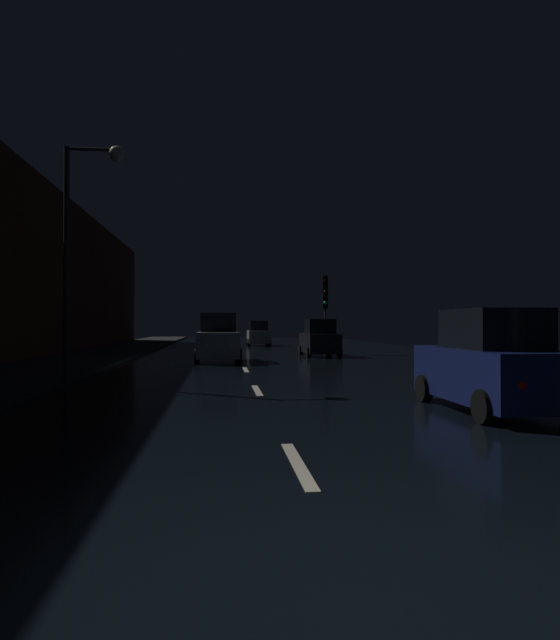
# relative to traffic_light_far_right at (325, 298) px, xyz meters

# --- Properties ---
(ground) EXTENTS (27.28, 84.00, 0.02)m
(ground) POSITION_rel_traffic_light_far_right_xyz_m (-5.14, -3.02, -3.28)
(ground) COLOR black
(sidewalk_left) EXTENTS (4.40, 84.00, 0.15)m
(sidewalk_left) POSITION_rel_traffic_light_far_right_xyz_m (-12.58, -3.02, -3.19)
(sidewalk_left) COLOR #28282B
(sidewalk_left) RESTS_ON ground
(building_facade_left) EXTENTS (0.80, 63.00, 9.04)m
(building_facade_left) POSITION_rel_traffic_light_far_right_xyz_m (-15.18, -6.52, 1.25)
(building_facade_left) COLOR #472319
(building_facade_left) RESTS_ON ground
(lane_centerline) EXTENTS (0.16, 27.56, 0.01)m
(lane_centerline) POSITION_rel_traffic_light_far_right_xyz_m (-5.14, -10.32, -3.26)
(lane_centerline) COLOR beige
(lane_centerline) RESTS_ON ground
(traffic_light_far_right) EXTENTS (0.36, 0.48, 4.54)m
(traffic_light_far_right) POSITION_rel_traffic_light_far_right_xyz_m (0.00, 0.00, 0.00)
(traffic_light_far_right) COLOR #38383A
(traffic_light_far_right) RESTS_ON ground
(streetlamp_overhead) EXTENTS (1.70, 0.44, 6.89)m
(streetlamp_overhead) POSITION_rel_traffic_light_far_right_xyz_m (-10.01, -14.93, 1.33)
(streetlamp_overhead) COLOR #2D2D30
(streetlamp_overhead) RESTS_ON ground
(car_approaching_headlights) EXTENTS (2.03, 4.39, 2.21)m
(car_approaching_headlights) POSITION_rel_traffic_light_far_right_xyz_m (-6.18, -6.10, -2.26)
(car_approaching_headlights) COLOR #A5A8AD
(car_approaching_headlights) RESTS_ON ground
(car_distant_taillights) EXTENTS (1.82, 3.94, 1.99)m
(car_distant_taillights) POSITION_rel_traffic_light_far_right_xyz_m (-3.08, 12.08, -2.36)
(car_distant_taillights) COLOR #A5A8AD
(car_distant_taillights) RESTS_ON ground
(car_parked_right_near) EXTENTS (1.83, 3.97, 2.00)m
(car_parked_right_near) POSITION_rel_traffic_light_far_right_xyz_m (-0.80, -20.91, -2.35)
(car_parked_right_near) COLOR #141E51
(car_parked_right_near) RESTS_ON ground
(car_parked_right_far) EXTENTS (1.82, 3.94, 1.98)m
(car_parked_right_far) POSITION_rel_traffic_light_far_right_xyz_m (-0.80, -2.43, -2.36)
(car_parked_right_far) COLOR black
(car_parked_right_far) RESTS_ON ground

